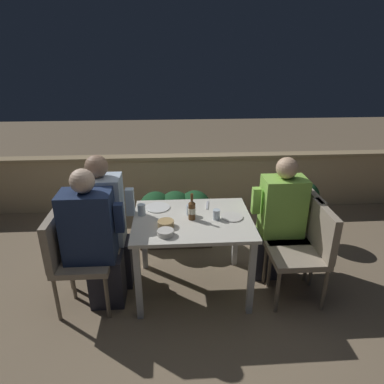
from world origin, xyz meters
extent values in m
plane|color=#847056|center=(0.00, 0.00, 0.00)|extent=(16.00, 16.00, 0.00)
cube|color=tan|center=(0.00, 1.75, 0.36)|extent=(9.00, 0.14, 0.71)
cube|color=tan|center=(0.00, 1.75, 0.73)|extent=(9.00, 0.18, 0.04)
cube|color=silver|center=(0.00, 0.00, 0.70)|extent=(1.01, 0.80, 0.03)
cube|color=silver|center=(-0.45, -0.35, 0.34)|extent=(0.05, 0.05, 0.69)
cube|color=silver|center=(0.45, -0.35, 0.34)|extent=(0.05, 0.05, 0.69)
cube|color=silver|center=(-0.45, 0.35, 0.34)|extent=(0.05, 0.05, 0.69)
cube|color=silver|center=(0.45, 0.35, 0.34)|extent=(0.05, 0.05, 0.69)
cube|color=brown|center=(-0.14, 0.84, 0.14)|extent=(0.79, 0.36, 0.28)
ellipsoid|color=#194723|center=(-0.35, 0.84, 0.43)|extent=(0.36, 0.47, 0.34)
ellipsoid|color=#194723|center=(-0.14, 0.84, 0.43)|extent=(0.36, 0.47, 0.34)
ellipsoid|color=#194723|center=(0.08, 0.84, 0.43)|extent=(0.36, 0.47, 0.34)
cube|color=gray|center=(-0.91, -0.14, 0.43)|extent=(0.46, 0.46, 0.05)
cube|color=gray|center=(-1.11, -0.14, 0.66)|extent=(0.06, 0.46, 0.40)
cylinder|color=#7F705B|center=(-1.11, -0.34, 0.20)|extent=(0.03, 0.03, 0.41)
cylinder|color=#7F705B|center=(-0.71, -0.34, 0.20)|extent=(0.03, 0.03, 0.41)
cylinder|color=#7F705B|center=(-1.11, 0.06, 0.20)|extent=(0.03, 0.03, 0.41)
cylinder|color=#7F705B|center=(-0.71, 0.06, 0.20)|extent=(0.03, 0.03, 0.41)
cube|color=#282833|center=(-0.74, -0.14, 0.23)|extent=(0.28, 0.23, 0.46)
cube|color=navy|center=(-0.84, -0.14, 0.75)|extent=(0.41, 0.26, 0.58)
cube|color=navy|center=(-0.59, -0.14, 0.82)|extent=(0.07, 0.07, 0.24)
sphere|color=beige|center=(-0.84, -0.14, 1.14)|extent=(0.19, 0.19, 0.19)
cube|color=gray|center=(-0.85, 0.12, 0.43)|extent=(0.46, 0.46, 0.05)
cube|color=gray|center=(-1.05, 0.12, 0.66)|extent=(0.06, 0.46, 0.40)
cylinder|color=#7F705B|center=(-1.05, -0.08, 0.20)|extent=(0.03, 0.03, 0.41)
cylinder|color=#7F705B|center=(-0.65, -0.08, 0.20)|extent=(0.03, 0.03, 0.41)
cylinder|color=#7F705B|center=(-1.05, 0.32, 0.20)|extent=(0.03, 0.03, 0.41)
cylinder|color=#7F705B|center=(-0.65, 0.32, 0.20)|extent=(0.03, 0.03, 0.41)
cube|color=#282833|center=(-0.68, 0.12, 0.23)|extent=(0.26, 0.23, 0.46)
cube|color=silver|center=(-0.78, 0.12, 0.76)|extent=(0.37, 0.26, 0.61)
cube|color=silver|center=(-0.53, 0.12, 0.84)|extent=(0.07, 0.07, 0.24)
sphere|color=#99755B|center=(-0.78, 0.12, 1.16)|extent=(0.19, 0.19, 0.19)
cube|color=gray|center=(0.88, -0.16, 0.43)|extent=(0.46, 0.46, 0.05)
cube|color=gray|center=(1.08, -0.16, 0.66)|extent=(0.06, 0.46, 0.40)
cylinder|color=#7F705B|center=(0.68, -0.36, 0.20)|extent=(0.03, 0.03, 0.41)
cylinder|color=#7F705B|center=(1.08, -0.36, 0.20)|extent=(0.03, 0.03, 0.41)
cylinder|color=#7F705B|center=(0.68, 0.04, 0.20)|extent=(0.03, 0.03, 0.41)
cylinder|color=#7F705B|center=(1.08, 0.04, 0.20)|extent=(0.03, 0.03, 0.41)
cube|color=gray|center=(0.90, 0.17, 0.43)|extent=(0.46, 0.46, 0.05)
cube|color=gray|center=(1.11, 0.17, 0.66)|extent=(0.06, 0.46, 0.40)
cylinder|color=#7F705B|center=(0.70, -0.03, 0.20)|extent=(0.03, 0.03, 0.41)
cylinder|color=#7F705B|center=(1.10, -0.03, 0.20)|extent=(0.03, 0.03, 0.41)
cylinder|color=#7F705B|center=(0.70, 0.37, 0.20)|extent=(0.03, 0.03, 0.41)
cylinder|color=#7F705B|center=(1.10, 0.37, 0.20)|extent=(0.03, 0.03, 0.41)
cube|color=#282833|center=(0.73, 0.17, 0.23)|extent=(0.27, 0.23, 0.46)
cube|color=#8CCC4C|center=(0.83, 0.17, 0.73)|extent=(0.38, 0.26, 0.55)
cube|color=#8CCC4C|center=(0.58, 0.17, 0.80)|extent=(0.07, 0.07, 0.24)
sphere|color=tan|center=(0.83, 0.17, 1.10)|extent=(0.19, 0.19, 0.19)
cylinder|color=brown|center=(-0.01, -0.01, 0.79)|extent=(0.06, 0.06, 0.14)
cylinder|color=beige|center=(-0.01, -0.01, 0.80)|extent=(0.06, 0.06, 0.05)
cone|color=brown|center=(-0.01, -0.01, 0.88)|extent=(0.06, 0.06, 0.03)
cylinder|color=brown|center=(-0.01, -0.01, 0.92)|extent=(0.02, 0.02, 0.06)
cylinder|color=silver|center=(0.34, 0.00, 0.72)|extent=(0.19, 0.19, 0.01)
cylinder|color=white|center=(-0.30, 0.23, 0.72)|extent=(0.22, 0.22, 0.01)
cylinder|color=tan|center=(-0.22, -0.12, 0.74)|extent=(0.13, 0.13, 0.05)
torus|color=tan|center=(-0.22, -0.12, 0.76)|extent=(0.13, 0.13, 0.01)
cylinder|color=beige|center=(-0.23, -0.26, 0.74)|extent=(0.13, 0.13, 0.04)
torus|color=beige|center=(-0.23, -0.26, 0.76)|extent=(0.13, 0.13, 0.01)
cylinder|color=silver|center=(-0.43, 0.10, 0.77)|extent=(0.07, 0.07, 0.10)
cylinder|color=silver|center=(0.20, -0.02, 0.76)|extent=(0.06, 0.06, 0.09)
cylinder|color=silver|center=(-0.02, 0.07, 0.77)|extent=(0.06, 0.06, 0.09)
cube|color=silver|center=(0.15, 0.25, 0.72)|extent=(0.05, 0.17, 0.01)
cylinder|color=#B2A899|center=(1.30, 0.82, 0.11)|extent=(0.24, 0.24, 0.22)
cylinder|color=#47331E|center=(1.30, 0.82, 0.32)|extent=(0.03, 0.03, 0.20)
ellipsoid|color=#194723|center=(1.30, 0.82, 0.55)|extent=(0.33, 0.33, 0.30)
camera|label=1|loc=(-0.17, -2.58, 2.06)|focal=32.00mm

